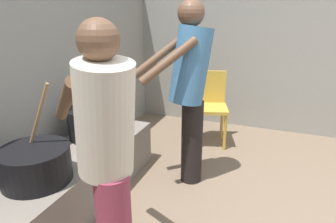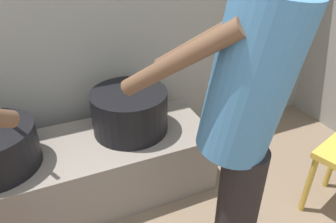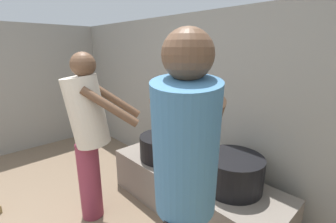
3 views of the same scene
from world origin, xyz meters
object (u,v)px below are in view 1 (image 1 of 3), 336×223
Objects in this scene: cook_in_cream_shirt at (107,150)px; cook_in_blue_shirt at (190,85)px; chair_yellow at (210,104)px; cooking_pot_main at (36,164)px; cooking_pot_secondary at (95,122)px.

cook_in_cream_shirt is 1.23m from cook_in_blue_shirt.
chair_yellow is at bearing 1.40° from cook_in_blue_shirt.
cook_in_cream_shirt is 2.22m from chair_yellow.
cook_in_blue_shirt is (1.05, -0.79, 0.40)m from cooking_pot_main.
cooking_pot_main is 1.38m from cook_in_blue_shirt.
cook_in_blue_shirt reaches higher than cooking_pot_secondary.
cook_in_blue_shirt is at bearing -178.60° from chair_yellow.
chair_yellow is at bearing -20.99° from cooking_pot_main.
chair_yellow is (2.01, -0.77, -0.07)m from cooking_pot_main.
cooking_pot_secondary is 0.97m from cook_in_blue_shirt.
cook_in_cream_shirt is (-0.18, -0.71, 0.32)m from cooking_pot_main.
cook_in_cream_shirt is 1.77× the size of chair_yellow.
chair_yellow is at bearing -34.84° from cooking_pot_secondary.
cooking_pot_secondary is 0.30× the size of cook_in_blue_shirt.
cooking_pot_main is at bearing -175.72° from cooking_pot_secondary.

